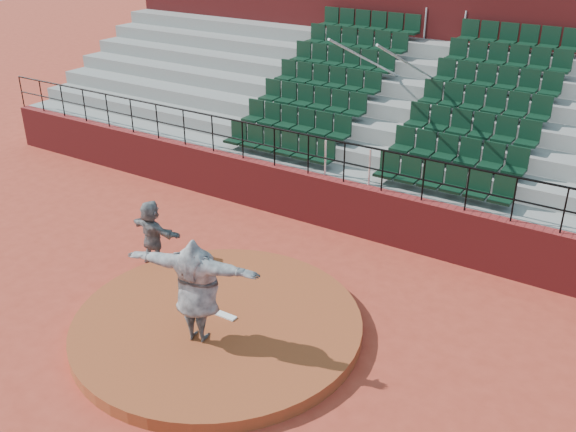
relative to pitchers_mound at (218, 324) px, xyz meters
The scene contains 9 objects.
ground 0.12m from the pitchers_mound, ahead, with size 90.00×90.00×0.00m, color #AE3927.
pitchers_mound is the anchor object (origin of this frame).
pitching_rubber 0.21m from the pitchers_mound, 90.00° to the left, with size 0.60×0.15×0.03m, color white.
boundary_wall 5.03m from the pitchers_mound, 90.00° to the left, with size 24.00×0.30×1.30m, color maroon.
wall_railing 5.35m from the pitchers_mound, 90.00° to the left, with size 24.04×0.05×1.03m.
seating_deck 8.75m from the pitchers_mound, 90.00° to the left, with size 24.00×5.97×4.63m.
press_box_facade 13.06m from the pitchers_mound, 90.00° to the left, with size 24.00×3.00×7.10m, color maroon.
pitcher 1.29m from the pitchers_mound, 82.28° to the right, with size 2.48×0.68×2.02m, color black.
fielder 3.12m from the pitchers_mound, 155.85° to the left, with size 1.43×0.45×1.54m, color black.
Camera 1 is at (6.56, -7.80, 7.33)m, focal length 40.00 mm.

